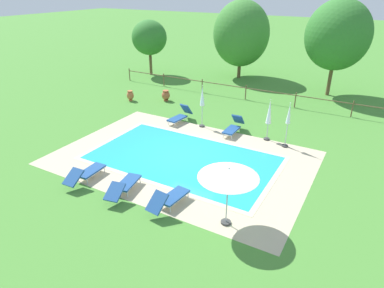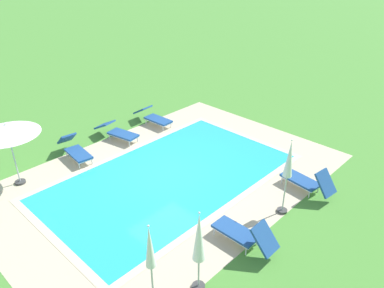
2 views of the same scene
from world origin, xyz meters
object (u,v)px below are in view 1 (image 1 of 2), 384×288
Objects in this scene: sun_lounger_north_far at (233,127)px; patio_umbrella_open_foreground at (229,173)px; sun_lounger_north_near_steps at (180,116)px; sun_lounger_north_end at (124,185)px; sun_lounger_north_mid at (169,198)px; terracotta_urn_near_fence at (130,95)px; tree_far_west at (338,35)px; tree_east_mid at (149,38)px; patio_umbrella_closed_row_west at (288,118)px; patio_umbrella_closed_row_mid_west at (202,99)px; tree_west_mid at (241,34)px; patio_umbrella_closed_row_centre at (269,114)px; sun_lounger_south_near_corner at (86,173)px; terracotta_urn_by_tree at (166,95)px.

sun_lounger_north_far is 8.14m from patio_umbrella_open_foreground.
sun_lounger_north_end is at bearing -74.88° from sun_lounger_north_near_steps.
sun_lounger_north_mid is 0.89× the size of patio_umbrella_open_foreground.
terracotta_urn_near_fence is 15.32m from tree_far_west.
tree_east_mid reaches higher than sun_lounger_north_end.
patio_umbrella_closed_row_west is 10.84m from tree_far_west.
tree_west_mid reaches higher than patio_umbrella_closed_row_mid_west.
sun_lounger_north_mid is 7.78m from patio_umbrella_closed_row_west.
sun_lounger_north_near_steps is 1.00× the size of sun_lounger_north_far.
tree_far_west reaches higher than patio_umbrella_closed_row_centre.
sun_lounger_north_mid is (4.16, -7.55, -0.02)m from sun_lounger_north_near_steps.
patio_umbrella_closed_row_mid_west is 7.10m from terracotta_urn_near_fence.
patio_umbrella_closed_row_west reaches higher than patio_umbrella_closed_row_centre.
patio_umbrella_closed_row_west is 14.42m from tree_west_mid.
patio_umbrella_closed_row_west is 3.23× the size of terracotta_urn_near_fence.
sun_lounger_south_near_corner is at bearing -114.35° from sun_lounger_north_far.
tree_far_west is (6.85, 17.95, 4.00)m from sun_lounger_south_near_corner.
patio_umbrella_closed_row_mid_west is at bearing -77.87° from tree_west_mid.
sun_lounger_north_mid is 12.76m from terracotta_urn_by_tree.
tree_west_mid is (-5.18, 19.39, 3.40)m from sun_lounger_north_mid.
terracotta_urn_by_tree is at bearing 29.66° from terracotta_urn_near_fence.
terracotta_urn_by_tree reaches higher than sun_lounger_north_end.
tree_far_west is at bearing 56.13° from sun_lounger_north_near_steps.
patio_umbrella_open_foreground is at bearing -49.03° from sun_lounger_north_near_steps.
patio_umbrella_closed_row_centre is at bearing -61.11° from tree_west_mid.
tree_west_mid reaches higher than sun_lounger_north_mid.
sun_lounger_north_mid reaches higher than terracotta_urn_by_tree.
patio_umbrella_closed_row_west is at bearing -4.74° from sun_lounger_north_far.
patio_umbrella_closed_row_west reaches higher than sun_lounger_south_near_corner.
sun_lounger_north_end is 0.89× the size of patio_umbrella_closed_row_west.
patio_umbrella_open_foreground reaches higher than sun_lounger_south_near_corner.
sun_lounger_north_far is (3.52, 0.01, -0.01)m from sun_lounger_north_near_steps.
sun_lounger_north_near_steps reaches higher than sun_lounger_south_near_corner.
terracotta_urn_by_tree is at bearing 132.26° from patio_umbrella_open_foreground.
tree_west_mid is at bearing 21.93° from tree_east_mid.
patio_umbrella_closed_row_west reaches higher than sun_lounger_north_end.
tree_west_mid is at bearing 111.18° from patio_umbrella_open_foreground.
sun_lounger_south_near_corner is 10.82m from terracotta_urn_near_fence.
patio_umbrella_closed_row_mid_west is at bearing -178.41° from patio_umbrella_closed_row_centre.
patio_umbrella_open_foreground is (6.41, 0.31, 1.69)m from sun_lounger_south_near_corner.
tree_east_mid is (-10.05, 8.80, 1.59)m from patio_umbrella_closed_row_mid_west.
terracotta_urn_near_fence is (-5.26, 9.45, 0.04)m from sun_lounger_south_near_corner.
tree_far_west is at bearing 71.85° from sun_lounger_north_far.
sun_lounger_north_near_steps is at bearing -123.87° from tree_far_west.
sun_lounger_north_far reaches higher than sun_lounger_north_mid.
patio_umbrella_closed_row_centre is (1.92, 0.11, 1.10)m from sun_lounger_north_far.
sun_lounger_south_near_corner is (-4.14, -0.17, -0.02)m from sun_lounger_north_mid.
terracotta_urn_by_tree is at bearing 146.65° from patio_umbrella_closed_row_mid_west.
terracotta_urn_by_tree is at bearing -143.82° from tree_far_west.
terracotta_urn_near_fence is at bearing -112.66° from tree_west_mid.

